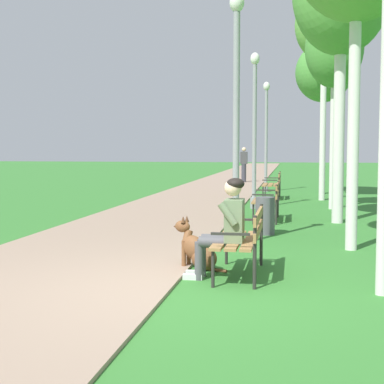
# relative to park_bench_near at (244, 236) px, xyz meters

# --- Properties ---
(ground_plane) EXTENTS (120.00, 120.00, 0.00)m
(ground_plane) POSITION_rel_park_bench_near_xyz_m (-0.56, -0.97, -0.51)
(ground_plane) COLOR #33752D
(paved_path) EXTENTS (3.34, 60.00, 0.04)m
(paved_path) POSITION_rel_park_bench_near_xyz_m (-2.41, 23.03, -0.49)
(paved_path) COLOR gray
(paved_path) RESTS_ON ground
(park_bench_near) EXTENTS (0.55, 1.50, 0.85)m
(park_bench_near) POSITION_rel_park_bench_near_xyz_m (0.00, 0.00, 0.00)
(park_bench_near) COLOR olive
(park_bench_near) RESTS_ON ground
(park_bench_mid) EXTENTS (0.55, 1.50, 0.85)m
(park_bench_mid) POSITION_rel_park_bench_near_xyz_m (0.08, 5.69, 0.00)
(park_bench_mid) COLOR olive
(park_bench_mid) RESTS_ON ground
(park_bench_far) EXTENTS (0.55, 1.50, 0.85)m
(park_bench_far) POSITION_rel_park_bench_near_xyz_m (-0.00, 11.33, 0.00)
(park_bench_far) COLOR olive
(park_bench_far) RESTS_ON ground
(person_seated_on_near_bench) EXTENTS (0.74, 0.49, 1.25)m
(person_seated_on_near_bench) POSITION_rel_park_bench_near_xyz_m (-0.21, -0.23, 0.17)
(person_seated_on_near_bench) COLOR #4C4C51
(person_seated_on_near_bench) RESTS_ON ground
(dog_brown) EXTENTS (0.79, 0.45, 0.71)m
(dog_brown) POSITION_rel_park_bench_near_xyz_m (-0.64, 0.27, -0.25)
(dog_brown) COLOR brown
(dog_brown) RESTS_ON ground
(lamp_post_near) EXTENTS (0.24, 0.24, 4.12)m
(lamp_post_near) POSITION_rel_park_bench_near_xyz_m (-0.33, 2.31, 1.62)
(lamp_post_near) COLOR gray
(lamp_post_near) RESTS_ON ground
(lamp_post_mid) EXTENTS (0.24, 0.24, 4.11)m
(lamp_post_mid) POSITION_rel_park_bench_near_xyz_m (-0.42, 8.25, 1.62)
(lamp_post_mid) COLOR gray
(lamp_post_mid) RESTS_ON ground
(lamp_post_far) EXTENTS (0.24, 0.24, 4.02)m
(lamp_post_far) POSITION_rel_park_bench_near_xyz_m (-0.39, 14.32, 1.57)
(lamp_post_far) COLOR gray
(lamp_post_far) RESTS_ON ground
(birch_tree_fourth) EXTENTS (1.51, 1.56, 5.24)m
(birch_tree_fourth) POSITION_rel_park_bench_near_xyz_m (1.61, 8.45, 3.66)
(birch_tree_fourth) COLOR silver
(birch_tree_fourth) RESTS_ON ground
(birch_tree_fifth) EXTENTS (1.78, 1.80, 6.44)m
(birch_tree_fifth) POSITION_rel_park_bench_near_xyz_m (1.48, 11.08, 4.77)
(birch_tree_fifth) COLOR silver
(birch_tree_fifth) RESTS_ON ground
(birch_tree_sixth) EXTENTS (1.95, 2.06, 5.26)m
(birch_tree_sixth) POSITION_rel_park_bench_near_xyz_m (1.61, 13.64, 3.68)
(birch_tree_sixth) COLOR silver
(birch_tree_sixth) RESTS_ON ground
(litter_bin) EXTENTS (0.36, 0.36, 0.70)m
(litter_bin) POSITION_rel_park_bench_near_xyz_m (0.10, 3.60, -0.16)
(litter_bin) COLOR #515156
(litter_bin) RESTS_ON ground
(pedestrian_distant) EXTENTS (0.32, 0.22, 1.65)m
(pedestrian_distant) POSITION_rel_park_bench_near_xyz_m (-1.65, 19.68, 0.33)
(pedestrian_distant) COLOR #383842
(pedestrian_distant) RESTS_ON ground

